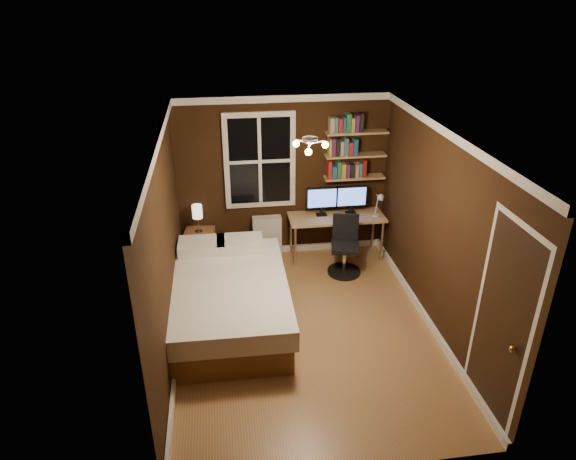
{
  "coord_description": "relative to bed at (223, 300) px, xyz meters",
  "views": [
    {
      "loc": [
        -0.94,
        -5.17,
        3.96
      ],
      "look_at": [
        -0.15,
        0.45,
        1.18
      ],
      "focal_mm": 32.0,
      "sensor_mm": 36.0,
      "label": 1
    }
  ],
  "objects": [
    {
      "name": "monitor_right",
      "position": [
        2.03,
        1.57,
        0.6
      ],
      "size": [
        0.49,
        0.12,
        0.45
      ],
      "primitive_type": null,
      "color": "black",
      "rests_on": "desk"
    },
    {
      "name": "wall_back",
      "position": [
        1.0,
        1.79,
        0.93
      ],
      "size": [
        3.2,
        0.04,
        2.5
      ],
      "primitive_type": "cube",
      "color": "black",
      "rests_on": "ground"
    },
    {
      "name": "door",
      "position": [
        2.59,
        -1.86,
        0.7
      ],
      "size": [
        0.03,
        0.82,
        2.05
      ],
      "primitive_type": null,
      "color": "black",
      "rests_on": "ground"
    },
    {
      "name": "ceiling_fixture",
      "position": [
        1.0,
        -0.41,
        2.08
      ],
      "size": [
        0.44,
        0.44,
        0.18
      ],
      "primitive_type": null,
      "color": "beige",
      "rests_on": "ceiling"
    },
    {
      "name": "wall_right",
      "position": [
        2.6,
        -0.31,
        0.93
      ],
      "size": [
        0.04,
        4.2,
        2.5
      ],
      "primitive_type": "cube",
      "color": "black",
      "rests_on": "ground"
    },
    {
      "name": "desk",
      "position": [
        1.79,
        1.49,
        0.31
      ],
      "size": [
        1.47,
        0.55,
        0.7
      ],
      "color": "tan",
      "rests_on": "ground"
    },
    {
      "name": "floor",
      "position": [
        1.0,
        -0.31,
        -0.32
      ],
      "size": [
        4.2,
        4.2,
        0.0
      ],
      "primitive_type": "plane",
      "color": "olive",
      "rests_on": "ground"
    },
    {
      "name": "nightstand",
      "position": [
        -0.31,
        1.54,
        -0.05
      ],
      "size": [
        0.48,
        0.48,
        0.55
      ],
      "primitive_type": "cube",
      "rotation": [
        0.0,
        0.0,
        -0.11
      ],
      "color": "brown",
      "rests_on": "ground"
    },
    {
      "name": "bookshelf_lower",
      "position": [
        2.08,
        1.67,
        0.93
      ],
      "size": [
        0.92,
        0.22,
        0.03
      ],
      "primitive_type": "cube",
      "color": "tan",
      "rests_on": "wall_back"
    },
    {
      "name": "bookshelf_middle",
      "position": [
        2.08,
        1.67,
        1.28
      ],
      "size": [
        0.92,
        0.22,
        0.03
      ],
      "primitive_type": "cube",
      "color": "tan",
      "rests_on": "wall_back"
    },
    {
      "name": "wall_left",
      "position": [
        -0.6,
        -0.31,
        0.93
      ],
      "size": [
        0.04,
        4.2,
        2.5
      ],
      "primitive_type": "cube",
      "color": "black",
      "rests_on": "ground"
    },
    {
      "name": "bookshelf_upper",
      "position": [
        2.08,
        1.67,
        1.63
      ],
      "size": [
        0.92,
        0.22,
        0.03
      ],
      "primitive_type": "cube",
      "color": "tan",
      "rests_on": "wall_back"
    },
    {
      "name": "ceiling",
      "position": [
        1.0,
        -0.31,
        2.18
      ],
      "size": [
        3.2,
        4.2,
        0.02
      ],
      "primitive_type": "cube",
      "color": "white",
      "rests_on": "wall_back"
    },
    {
      "name": "bedside_lamp",
      "position": [
        -0.31,
        1.54,
        0.44
      ],
      "size": [
        0.15,
        0.15,
        0.44
      ],
      "primitive_type": null,
      "color": "white",
      "rests_on": "nightstand"
    },
    {
      "name": "books_row_lower",
      "position": [
        2.08,
        1.67,
        1.06
      ],
      "size": [
        0.54,
        0.16,
        0.23
      ],
      "primitive_type": null,
      "color": "maroon",
      "rests_on": "bookshelf_lower"
    },
    {
      "name": "bed",
      "position": [
        0.0,
        0.0,
        0.0
      ],
      "size": [
        1.64,
        2.25,
        0.76
      ],
      "rotation": [
        0.0,
        0.0,
        -0.01
      ],
      "color": "brown",
      "rests_on": "ground"
    },
    {
      "name": "office_chair",
      "position": [
        1.82,
        1.0,
        0.0
      ],
      "size": [
        0.49,
        0.49,
        0.89
      ],
      "rotation": [
        0.0,
        0.0,
        -0.21
      ],
      "color": "black",
      "rests_on": "ground"
    },
    {
      "name": "door_knob",
      "position": [
        2.55,
        -2.16,
        0.68
      ],
      "size": [
        0.06,
        0.06,
        0.06
      ],
      "primitive_type": "sphere",
      "color": "gold",
      "rests_on": "door"
    },
    {
      "name": "desk_lamp",
      "position": [
        2.39,
        1.34,
        0.59
      ],
      "size": [
        0.14,
        0.32,
        0.44
      ],
      "primitive_type": null,
      "color": "silver",
      "rests_on": "desk"
    },
    {
      "name": "window",
      "position": [
        0.65,
        1.75,
        1.23
      ],
      "size": [
        1.06,
        0.06,
        1.46
      ],
      "primitive_type": "cube",
      "color": "silver",
      "rests_on": "wall_back"
    },
    {
      "name": "books_row_middle",
      "position": [
        2.08,
        1.67,
        1.41
      ],
      "size": [
        0.42,
        0.16,
        0.23
      ],
      "primitive_type": null,
      "color": "navy",
      "rests_on": "bookshelf_middle"
    },
    {
      "name": "monitor_left",
      "position": [
        1.57,
        1.57,
        0.6
      ],
      "size": [
        0.49,
        0.12,
        0.45
      ],
      "primitive_type": null,
      "color": "black",
      "rests_on": "desk"
    },
    {
      "name": "books_row_upper",
      "position": [
        2.08,
        1.67,
        1.76
      ],
      "size": [
        0.48,
        0.16,
        0.23
      ],
      "primitive_type": null,
      "color": "#29613E",
      "rests_on": "bookshelf_upper"
    },
    {
      "name": "radiator",
      "position": [
        0.73,
        1.67,
        0.01
      ],
      "size": [
        0.44,
        0.16,
        0.67
      ],
      "primitive_type": "cube",
      "color": "silver",
      "rests_on": "ground"
    }
  ]
}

